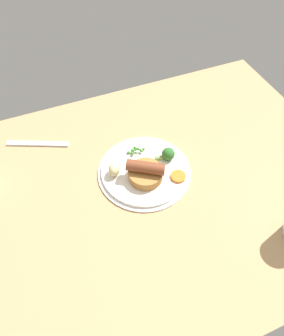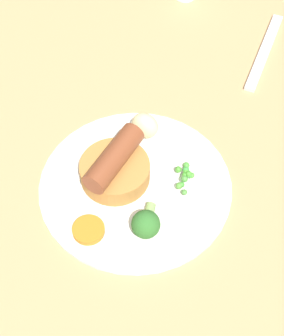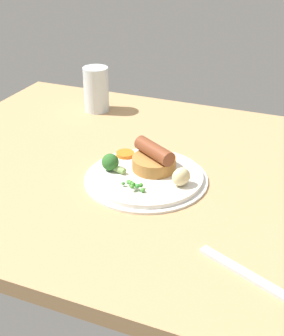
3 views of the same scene
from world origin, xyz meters
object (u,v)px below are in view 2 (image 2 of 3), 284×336
object	(u,v)px
dinner_plate	(135,188)
pea_pile	(185,175)
potato_chunk_0	(145,125)
fork	(264,51)
sausage_pudding	(115,167)
carrot_slice_1	(89,230)
broccoli_floret_far	(146,223)

from	to	relation	value
dinner_plate	pea_pile	world-z (taller)	pea_pile
dinner_plate	pea_pile	xyz separation A→B (cm)	(0.47, -6.34, 1.78)
potato_chunk_0	fork	xyz separation A→B (cm)	(17.13, -19.45, -2.95)
sausage_pudding	fork	distance (cm)	33.93
pea_pile	fork	xyz separation A→B (cm)	(24.89, -14.61, -2.05)
dinner_plate	carrot_slice_1	distance (cm)	9.02
potato_chunk_0	dinner_plate	bearing A→B (deg)	169.66
dinner_plate	carrot_slice_1	xyz separation A→B (cm)	(-6.78, 5.83, 1.20)
sausage_pudding	fork	xyz separation A→B (cm)	(24.23, -23.53, -3.29)
carrot_slice_1	fork	bearing A→B (deg)	-39.80
broccoli_floret_far	potato_chunk_0	bearing A→B (deg)	-168.90
dinner_plate	sausage_pudding	bearing A→B (deg)	66.38
dinner_plate	carrot_slice_1	bearing A→B (deg)	139.33
sausage_pudding	pea_pile	distance (cm)	9.03
sausage_pudding	pea_pile	size ratio (longest dim) A/B	1.91
dinner_plate	carrot_slice_1	world-z (taller)	carrot_slice_1
carrot_slice_1	fork	world-z (taller)	carrot_slice_1
broccoli_floret_far	fork	size ratio (longest dim) A/B	0.30
dinner_plate	potato_chunk_0	distance (cm)	8.79
dinner_plate	potato_chunk_0	world-z (taller)	potato_chunk_0
dinner_plate	fork	distance (cm)	32.89
fork	pea_pile	bearing A→B (deg)	173.18
pea_pile	carrot_slice_1	bearing A→B (deg)	120.80
sausage_pudding	carrot_slice_1	world-z (taller)	sausage_pudding
dinner_plate	fork	bearing A→B (deg)	-39.56
dinner_plate	sausage_pudding	size ratio (longest dim) A/B	2.56
sausage_pudding	potato_chunk_0	bearing A→B (deg)	2.24
carrot_slice_1	pea_pile	bearing A→B (deg)	-59.20
carrot_slice_1	fork	distance (cm)	41.86
sausage_pudding	carrot_slice_1	distance (cm)	8.74
dinner_plate	fork	xyz separation A→B (cm)	(25.36, -20.95, -0.27)
broccoli_floret_far	potato_chunk_0	xyz separation A→B (cm)	(15.09, -0.38, 0.18)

